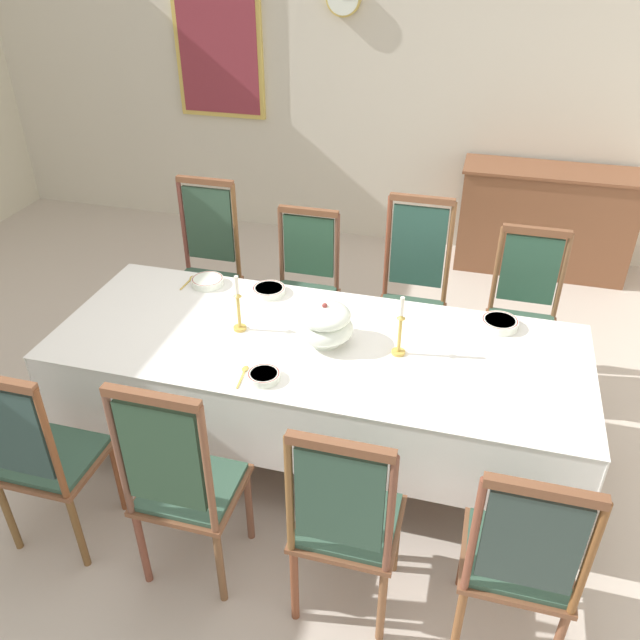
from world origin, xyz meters
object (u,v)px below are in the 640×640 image
at_px(chair_north_c, 412,293).
at_px(chair_south_c, 345,520).
at_px(chair_north_a, 206,267).
at_px(chair_south_d, 520,558).
at_px(bowl_near_left, 264,376).
at_px(bowl_far_right, 269,290).
at_px(candlestick_east, 400,332).
at_px(bowl_near_right, 208,281).
at_px(chair_south_b, 182,482).
at_px(sideboard, 544,221).
at_px(spoon_secondary, 191,279).
at_px(soup_tureen, 325,324).
at_px(candlestick_west, 239,309).
at_px(chair_north_b, 304,286).
at_px(chair_south_a, 41,454).
at_px(spoon_primary, 244,371).
at_px(framed_painting, 218,39).
at_px(bowl_far_left, 500,323).
at_px(dining_table, 317,353).
at_px(chair_north_d, 523,314).

bearing_deg(chair_north_c, chair_south_c, 90.00).
relative_size(chair_north_a, chair_south_d, 1.10).
distance_m(bowl_near_left, bowl_far_right, 0.83).
xyz_separation_m(chair_north_c, chair_south_d, (0.69, -1.86, -0.04)).
relative_size(chair_north_a, candlestick_east, 3.60).
bearing_deg(bowl_far_right, bowl_near_right, 179.94).
bearing_deg(chair_south_b, sideboard, 66.22).
bearing_deg(candlestick_east, bowl_near_left, -147.01).
height_order(chair_south_d, spoon_secondary, chair_south_d).
height_order(soup_tureen, bowl_far_right, soup_tureen).
bearing_deg(chair_north_a, chair_north_c, -179.95).
bearing_deg(candlestick_west, chair_north_c, 49.28).
xyz_separation_m(chair_north_b, chair_south_d, (1.42, -1.85, 0.01)).
bearing_deg(candlestick_east, chair_south_b, -129.75).
xyz_separation_m(chair_north_a, chair_north_c, (1.43, 0.00, 0.01)).
xyz_separation_m(chair_south_a, sideboard, (2.31, 3.63, -0.11)).
height_order(soup_tureen, spoon_primary, soup_tureen).
distance_m(chair_south_a, chair_south_c, 1.43).
distance_m(bowl_near_left, sideboard, 3.41).
xyz_separation_m(chair_south_c, chair_north_c, (0.00, 1.86, 0.04)).
height_order(spoon_primary, framed_painting, framed_painting).
bearing_deg(candlestick_east, spoon_secondary, 162.12).
distance_m(spoon_primary, spoon_secondary, 1.02).
xyz_separation_m(chair_south_b, bowl_near_left, (0.19, 0.55, 0.21)).
relative_size(chair_south_d, bowl_far_left, 5.49).
bearing_deg(chair_south_d, bowl_far_left, 96.80).
bearing_deg(soup_tureen, chair_south_c, -70.16).
bearing_deg(chair_south_b, bowl_near_right, 108.39).
relative_size(dining_table, candlestick_west, 8.53).
distance_m(candlestick_west, bowl_far_left, 1.40).
xyz_separation_m(candlestick_west, bowl_far_right, (0.02, 0.41, -0.11)).
relative_size(bowl_near_right, bowl_far_right, 0.98).
height_order(chair_north_c, candlestick_west, chair_north_c).
xyz_separation_m(chair_north_b, spoon_primary, (0.08, -1.28, 0.23)).
relative_size(chair_south_d, framed_painting, 0.81).
bearing_deg(chair_south_b, bowl_far_left, 46.32).
distance_m(candlestick_west, spoon_secondary, 0.66).
bearing_deg(candlestick_east, spoon_primary, -153.10).
xyz_separation_m(chair_south_c, bowl_far_right, (-0.78, 1.34, 0.23)).
bearing_deg(framed_painting, spoon_primary, -66.42).
bearing_deg(bowl_far_left, bowl_near_left, -144.35).
distance_m(candlestick_east, spoon_secondary, 1.42).
distance_m(chair_north_c, spoon_primary, 1.45).
bearing_deg(soup_tureen, chair_north_d, 42.02).
height_order(chair_north_b, candlestick_east, candlestick_east).
xyz_separation_m(spoon_primary, spoon_secondary, (-0.65, 0.79, 0.00)).
height_order(chair_south_c, bowl_near_left, chair_south_c).
height_order(chair_south_c, spoon_primary, chair_south_c).
bearing_deg(chair_south_a, bowl_near_right, 78.79).
height_order(chair_north_d, candlestick_east, candlestick_east).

